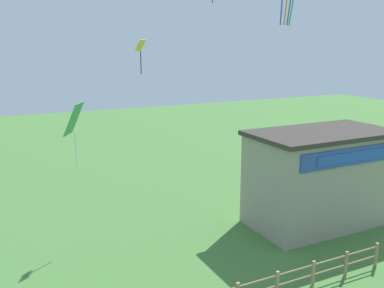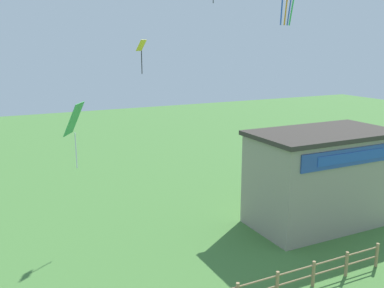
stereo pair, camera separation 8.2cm
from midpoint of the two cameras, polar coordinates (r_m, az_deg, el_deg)
name	(u,v)px [view 1 (the left image)]	position (r m, az deg, el deg)	size (l,w,h in m)	color
seaside_building	(320,177)	(24.79, 16.60, -4.27)	(8.03, 4.43, 5.27)	gray
kite_green_diamond	(74,123)	(17.04, -15.59, 2.74)	(1.00, 1.13, 2.59)	green
kite_yellow_diamond	(141,51)	(24.68, -6.97, 12.27)	(0.65, 0.62, 1.90)	yellow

